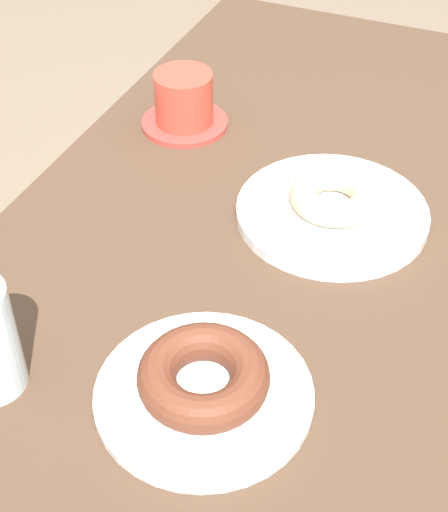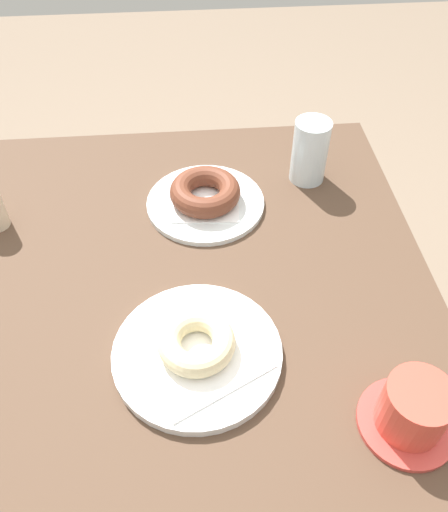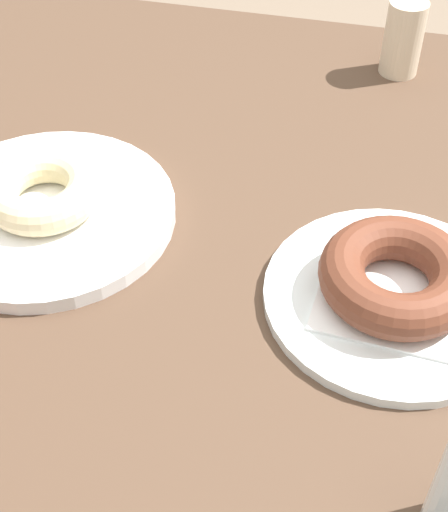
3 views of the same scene
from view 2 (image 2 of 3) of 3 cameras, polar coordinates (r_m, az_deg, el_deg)
table at (r=0.80m, az=-4.84°, el=-13.83°), size 1.14×0.83×0.71m
plate_sugar_ring at (r=0.74m, az=-2.95°, el=-10.61°), size 0.24×0.24×0.01m
napkin_sugar_ring at (r=0.73m, az=-2.98°, el=-10.24°), size 0.22×0.22×0.00m
donut_sugar_ring at (r=0.72m, az=-3.03°, el=-9.47°), size 0.11×0.11×0.03m
plate_chocolate_ring at (r=0.96m, az=-2.05°, el=5.86°), size 0.22×0.22×0.01m
napkin_chocolate_ring at (r=0.95m, az=-2.06°, el=6.16°), size 0.13×0.13×0.00m
donut_chocolate_ring at (r=0.94m, az=-2.09°, el=7.10°), size 0.13×0.13×0.04m
water_glass at (r=1.00m, az=9.44°, el=11.30°), size 0.07×0.07×0.12m
coffee_cup at (r=0.70m, az=20.13°, el=-15.64°), size 0.13×0.13×0.08m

